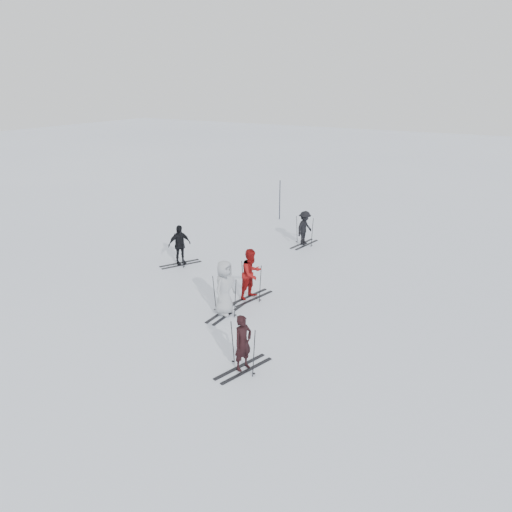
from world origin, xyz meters
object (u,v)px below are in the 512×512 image
(skier_near_dark, at_px, (243,344))
(skier_red, at_px, (251,274))
(skier_grey, at_px, (225,288))
(skier_uphill_left, at_px, (180,245))
(piste_marker, at_px, (280,200))
(skier_uphill_far, at_px, (305,228))

(skier_near_dark, xyz_separation_m, skier_red, (-2.13, 3.94, 0.12))
(skier_grey, xyz_separation_m, skier_uphill_left, (-4.11, 2.84, -0.08))
(skier_red, xyz_separation_m, skier_uphill_left, (-4.22, 1.36, -0.06))
(skier_uphill_left, bearing_deg, skier_grey, -96.27)
(skier_near_dark, bearing_deg, skier_grey, 57.63)
(skier_red, relative_size, piste_marker, 0.84)
(skier_near_dark, height_order, skier_red, skier_red)
(skier_red, relative_size, skier_uphill_far, 1.14)
(piste_marker, bearing_deg, skier_near_dark, -65.59)
(skier_uphill_left, distance_m, skier_uphill_far, 5.88)
(skier_uphill_far, relative_size, piste_marker, 0.73)
(skier_grey, bearing_deg, skier_red, -4.17)
(skier_grey, bearing_deg, skier_near_dark, -137.88)
(skier_near_dark, bearing_deg, piste_marker, 39.85)
(skier_red, height_order, piste_marker, piste_marker)
(skier_uphill_far, bearing_deg, skier_uphill_left, 154.18)
(skier_red, height_order, skier_grey, skier_grey)
(skier_near_dark, distance_m, skier_uphill_far, 10.67)
(skier_uphill_left, height_order, piste_marker, piste_marker)
(skier_uphill_left, relative_size, piste_marker, 0.78)
(skier_uphill_far, bearing_deg, skier_near_dark, -155.47)
(skier_grey, bearing_deg, skier_uphill_left, 55.28)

